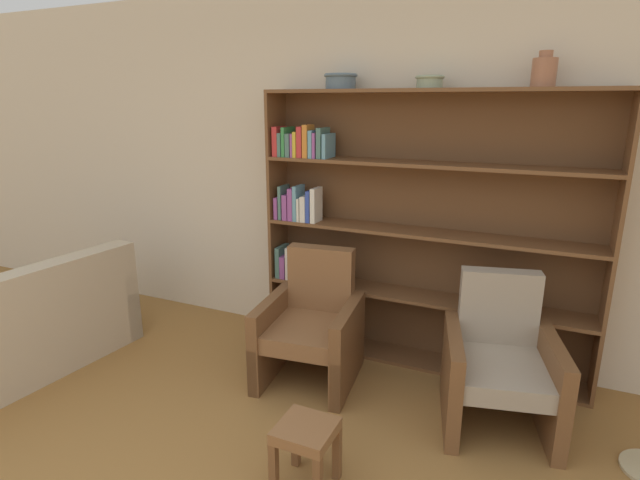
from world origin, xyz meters
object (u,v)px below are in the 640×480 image
armchair_leather (312,326)px  vase_tall (544,71)px  bookshelf (398,232)px  footstool (306,440)px  bowl_brass (430,81)px  couch (18,334)px  armchair_cushioned (500,363)px  bowl_olive (341,80)px

armchair_leather → vase_tall: bearing=-165.3°
bookshelf → armchair_leather: 0.92m
armchair_leather → footstool: bearing=106.9°
bowl_brass → couch: size_ratio=0.11×
armchair_cushioned → couch: bearing=0.9°
vase_tall → footstool: vase_tall is taller
couch → armchair_leather: armchair_leather is taller
bookshelf → couch: size_ratio=1.42×
bookshelf → bowl_olive: bearing=-176.6°
vase_tall → armchair_leather: (-1.31, -0.51, -1.70)m
vase_tall → armchair_cushioned: size_ratio=0.23×
bowl_olive → armchair_cushioned: bowl_olive is taller
bowl_olive → bookshelf: bearing=3.4°
bowl_brass → bowl_olive: bearing=180.0°
bowl_olive → armchair_leather: bowl_olive is taller
bowl_olive → vase_tall: size_ratio=1.13×
armchair_leather → footstool: 1.09m
bowl_brass → vase_tall: 0.69m
bookshelf → armchair_cushioned: bookshelf is taller
couch → armchair_cushioned: armchair_cushioned is taller
bookshelf → couch: bearing=-150.5°
vase_tall → armchair_cushioned: (-0.05, -0.52, -1.70)m
bowl_brass → footstool: 2.33m
vase_tall → bowl_brass: bearing=-180.0°
bowl_olive → couch: 2.95m
bookshelf → bowl_brass: bearing=-8.8°
bookshelf → armchair_cushioned: bearing=-33.8°
armchair_cushioned → bowl_olive: bearing=-35.6°
bowl_olive → couch: bowl_olive is taller
bowl_olive → vase_tall: (1.32, 0.00, 0.03)m
bowl_brass → footstool: (-0.18, -1.51, -1.76)m
armchair_cushioned → footstool: (-0.82, -0.99, -0.10)m
vase_tall → armchair_cushioned: 1.78m
vase_tall → bookshelf: bearing=178.2°
vase_tall → armchair_leather: 2.21m
bookshelf → bowl_olive: 1.16m
armchair_cushioned → footstool: bearing=37.1°
bowl_olive → footstool: 2.37m
armchair_leather → bowl_olive: bearing=-95.9°
armchair_leather → footstool: armchair_leather is taller
bookshelf → armchair_cushioned: size_ratio=2.65×
bowl_olive → footstool: size_ratio=0.66×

